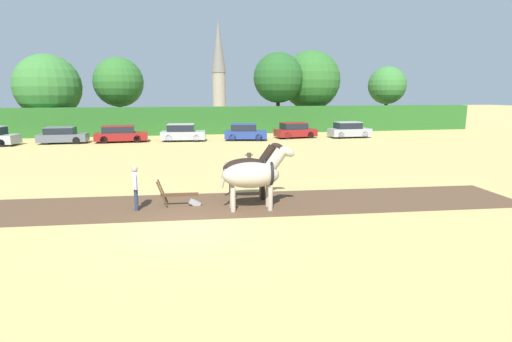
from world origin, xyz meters
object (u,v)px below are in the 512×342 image
(tree_left, at_px, (48,87))
(farmer_at_plow, at_px, (135,184))
(tree_center, at_px, (278,78))
(parked_car_center_left, at_px, (62,135))
(draft_horse_lead_left, at_px, (254,174))
(parked_car_center_right, at_px, (183,133))
(parked_car_end_right, at_px, (349,130))
(draft_horse_lead_right, at_px, (250,168))
(tree_center_left, at_px, (118,82))
(tree_center_right, at_px, (311,80))
(farmer_beside_team, at_px, (249,167))
(parked_car_far_right, at_px, (295,131))
(tree_right, at_px, (387,85))
(parked_car_right, at_px, (245,132))
(parked_car_center, at_px, (121,134))
(church_spire, at_px, (219,65))
(plow, at_px, (183,198))

(tree_left, height_order, farmer_at_plow, tree_left)
(tree_center, distance_m, parked_car_center_left, 23.63)
(draft_horse_lead_left, relative_size, parked_car_center_right, 0.69)
(farmer_at_plow, xyz_separation_m, parked_car_end_right, (18.42, 21.34, -0.23))
(draft_horse_lead_right, bearing_deg, draft_horse_lead_left, -90.20)
(tree_center_left, bearing_deg, draft_horse_lead_left, -75.75)
(tree_left, bearing_deg, tree_center_right, 0.85)
(farmer_beside_team, bearing_deg, tree_center_left, 153.58)
(farmer_beside_team, relative_size, parked_car_far_right, 0.39)
(tree_right, height_order, parked_car_right, tree_right)
(tree_right, height_order, farmer_beside_team, tree_right)
(tree_left, relative_size, parked_car_center, 1.84)
(tree_left, distance_m, draft_horse_lead_left, 36.07)
(tree_center_right, bearing_deg, parked_car_right, -133.32)
(tree_center, height_order, church_spire, church_spire)
(tree_left, xyz_separation_m, farmer_at_plow, (11.12, -31.63, -3.97))
(draft_horse_lead_right, xyz_separation_m, farmer_at_plow, (-4.44, -0.70, -0.32))
(tree_left, relative_size, parked_car_center_left, 2.11)
(plow, bearing_deg, farmer_beside_team, 45.20)
(farmer_at_plow, bearing_deg, parked_car_far_right, 53.46)
(tree_center_right, distance_m, parked_car_end_right, 11.86)
(tree_center_left, distance_m, parked_car_center_left, 11.51)
(tree_center_right, distance_m, draft_horse_lead_left, 35.95)
(church_spire, distance_m, plow, 67.77)
(draft_horse_lead_right, distance_m, farmer_beside_team, 2.19)
(plow, relative_size, parked_car_far_right, 0.41)
(church_spire, relative_size, farmer_beside_team, 11.67)
(tree_center_left, relative_size, tree_center_right, 0.87)
(draft_horse_lead_left, bearing_deg, tree_right, 58.61)
(parked_car_center_right, distance_m, parked_car_far_right, 10.77)
(parked_car_center_right, relative_size, parked_car_right, 1.00)
(plow, height_order, parked_car_center_right, parked_car_center_right)
(tree_center_right, bearing_deg, draft_horse_lead_right, -113.72)
(tree_center, xyz_separation_m, parked_car_far_right, (-0.51, -8.27, -5.30))
(tree_left, relative_size, parked_car_end_right, 2.09)
(tree_center_left, distance_m, church_spire, 38.00)
(plow, height_order, parked_car_center, parked_car_center)
(draft_horse_lead_left, height_order, farmer_at_plow, draft_horse_lead_left)
(farmer_at_plow, relative_size, parked_car_end_right, 0.42)
(tree_left, distance_m, parked_car_right, 22.21)
(parked_car_center_right, bearing_deg, tree_center_left, 129.05)
(plow, bearing_deg, parked_car_center, 107.06)
(tree_center, relative_size, parked_car_center, 1.96)
(plow, relative_size, parked_car_end_right, 0.42)
(tree_right, distance_m, farmer_beside_team, 37.58)
(farmer_at_plow, relative_size, parked_car_far_right, 0.41)
(parked_car_center_left, bearing_deg, draft_horse_lead_left, -62.15)
(tree_center, height_order, parked_car_center, tree_center)
(farmer_at_plow, distance_m, parked_car_right, 22.81)
(church_spire, bearing_deg, plow, -98.16)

